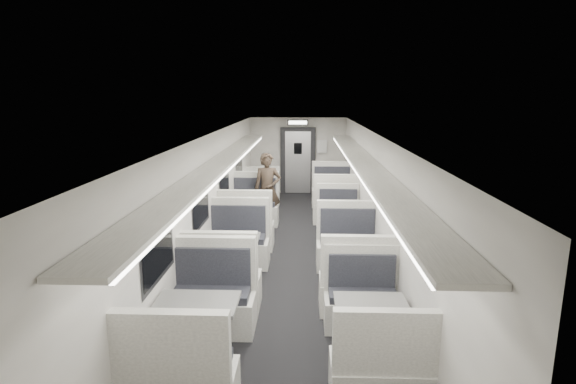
# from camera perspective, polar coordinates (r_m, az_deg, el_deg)

# --- Properties ---
(room) EXTENTS (3.24, 12.24, 2.64)m
(room) POSITION_cam_1_polar(r_m,az_deg,el_deg) (8.33, 0.62, -0.83)
(room) COLOR black
(room) RESTS_ON ground
(booth_left_a) EXTENTS (1.00, 2.04, 1.09)m
(booth_left_a) POSITION_cam_1_polar(r_m,az_deg,el_deg) (11.99, -3.72, -0.92)
(booth_left_a) COLOR white
(booth_left_a) RESTS_ON room
(booth_left_b) EXTENTS (1.16, 2.35, 1.26)m
(booth_left_b) POSITION_cam_1_polar(r_m,az_deg,el_deg) (10.07, -4.86, -3.14)
(booth_left_b) COLOR white
(booth_left_b) RESTS_ON room
(booth_left_c) EXTENTS (1.13, 2.30, 1.23)m
(booth_left_c) POSITION_cam_1_polar(r_m,az_deg,el_deg) (7.56, -7.31, -8.56)
(booth_left_c) COLOR white
(booth_left_c) RESTS_ON room
(booth_left_d) EXTENTS (1.13, 2.30, 1.23)m
(booth_left_d) POSITION_cam_1_polar(r_m,az_deg,el_deg) (5.48, -11.43, -17.18)
(booth_left_d) COLOR white
(booth_left_d) RESTS_ON room
(booth_right_a) EXTENTS (1.14, 2.32, 1.24)m
(booth_right_a) POSITION_cam_1_polar(r_m,az_deg,el_deg) (11.93, 5.87, -0.77)
(booth_right_a) COLOR white
(booth_right_a) RESTS_ON room
(booth_right_b) EXTENTS (0.98, 2.00, 1.07)m
(booth_right_b) POSITION_cam_1_polar(r_m,az_deg,el_deg) (9.78, 6.69, -4.05)
(booth_right_b) COLOR white
(booth_right_b) RESTS_ON room
(booth_right_c) EXTENTS (1.11, 2.26, 1.21)m
(booth_right_c) POSITION_cam_1_polar(r_m,az_deg,el_deg) (7.46, 8.15, -8.94)
(booth_right_c) COLOR white
(booth_right_c) RESTS_ON room
(booth_right_d) EXTENTS (1.02, 2.06, 1.10)m
(booth_right_d) POSITION_cam_1_polar(r_m,az_deg,el_deg) (5.63, 10.36, -16.80)
(booth_right_d) COLOR white
(booth_right_d) RESTS_ON room
(passenger) EXTENTS (0.68, 0.48, 1.76)m
(passenger) POSITION_cam_1_polar(r_m,az_deg,el_deg) (10.66, -2.62, 0.29)
(passenger) COLOR black
(passenger) RESTS_ON room
(window_a) EXTENTS (0.02, 1.18, 0.84)m
(window_a) POSITION_cam_1_polar(r_m,az_deg,el_deg) (11.77, -6.21, 3.68)
(window_a) COLOR black
(window_a) RESTS_ON room
(window_b) EXTENTS (0.02, 1.18, 0.84)m
(window_b) POSITION_cam_1_polar(r_m,az_deg,el_deg) (9.63, -8.08, 1.73)
(window_b) COLOR black
(window_b) RESTS_ON room
(window_c) EXTENTS (0.02, 1.18, 0.84)m
(window_c) POSITION_cam_1_polar(r_m,az_deg,el_deg) (7.52, -11.00, -1.33)
(window_c) COLOR black
(window_c) RESTS_ON room
(window_d) EXTENTS (0.02, 1.18, 0.84)m
(window_d) POSITION_cam_1_polar(r_m,az_deg,el_deg) (5.48, -16.16, -6.70)
(window_d) COLOR black
(window_d) RESTS_ON room
(luggage_rack_left) EXTENTS (0.46, 10.40, 0.09)m
(luggage_rack_left) POSITION_cam_1_polar(r_m,az_deg,el_deg) (8.03, -8.35, 3.75)
(luggage_rack_left) COLOR white
(luggage_rack_left) RESTS_ON room
(luggage_rack_right) EXTENTS (0.46, 10.40, 0.09)m
(luggage_rack_right) POSITION_cam_1_polar(r_m,az_deg,el_deg) (7.97, 9.58, 3.64)
(luggage_rack_right) COLOR white
(luggage_rack_right) RESTS_ON room
(vestibule_door) EXTENTS (1.10, 0.13, 2.10)m
(vestibule_door) POSITION_cam_1_polar(r_m,az_deg,el_deg) (14.20, 1.26, 3.94)
(vestibule_door) COLOR black
(vestibule_door) RESTS_ON room
(exit_sign) EXTENTS (0.62, 0.12, 0.16)m
(exit_sign) POSITION_cam_1_polar(r_m,az_deg,el_deg) (13.58, 1.25, 8.83)
(exit_sign) COLOR black
(exit_sign) RESTS_ON room
(wall_notice) EXTENTS (0.32, 0.02, 0.40)m
(wall_notice) POSITION_cam_1_polar(r_m,az_deg,el_deg) (14.13, 4.33, 5.75)
(wall_notice) COLOR silver
(wall_notice) RESTS_ON room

